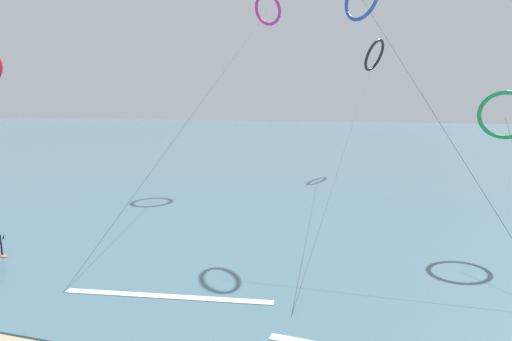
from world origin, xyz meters
TOP-DOWN VIEW (x-y plane):
  - sea_water at (0.00, 108.08)m, footprint 400.00×200.00m
  - kite_magenta at (-5.83, 48.64)m, footprint 4.35×38.21m
  - kite_emerald at (16.81, 28.24)m, footprint 3.91×13.04m
  - kite_charcoal at (7.01, 61.62)m, footprint 4.31×51.53m
  - wave_crest_far at (-2.14, 13.34)m, footprint 11.33×2.17m

SIDE VIEW (x-z plane):
  - sea_water at x=0.00m, z-range 0.00..0.08m
  - wave_crest_far at x=-2.14m, z-range 0.00..0.12m
  - kite_emerald at x=16.81m, z-range 3.78..14.92m
  - kite_charcoal at x=7.01m, z-range 7.28..26.57m
  - kite_magenta at x=-5.83m, z-range 9.79..33.31m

